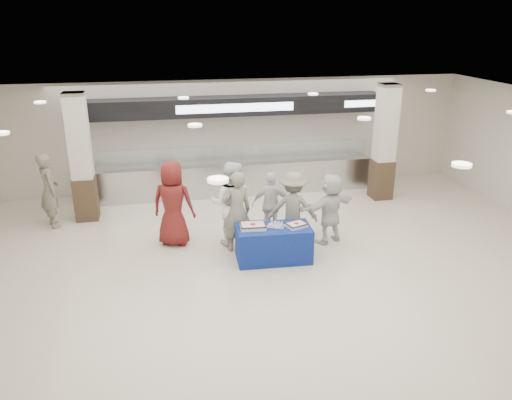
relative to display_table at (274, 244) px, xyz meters
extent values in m
plane|color=beige|center=(-0.12, -1.02, -0.38)|extent=(14.00, 14.00, 0.00)
cube|color=#B9BBC0|center=(-0.12, 4.38, 0.08)|extent=(8.00, 0.80, 0.90)
cube|color=#B9BBC0|center=(-0.12, 4.38, 0.55)|extent=(8.00, 0.85, 0.04)
cube|color=white|center=(-0.12, 4.08, 0.88)|extent=(7.60, 0.02, 0.50)
cube|color=black|center=(-0.12, 4.38, 2.17)|extent=(8.40, 0.70, 0.50)
cube|color=silver|center=(-0.12, 4.02, 2.17)|extent=(3.20, 0.03, 0.22)
cube|color=silver|center=(3.68, 4.02, 2.17)|extent=(1.40, 0.03, 0.18)
cube|color=#352518|center=(-4.12, 3.18, 0.18)|extent=(0.55, 0.55, 1.10)
cube|color=beige|center=(-4.12, 3.18, 1.78)|extent=(0.50, 0.50, 2.10)
cube|color=#352518|center=(3.88, 3.18, 0.18)|extent=(0.55, 0.55, 1.10)
cube|color=beige|center=(3.88, 3.18, 1.78)|extent=(0.50, 0.50, 2.10)
cube|color=navy|center=(0.00, 0.00, 0.00)|extent=(1.58, 0.85, 0.75)
cube|color=silver|center=(-0.44, 0.05, 0.42)|extent=(0.54, 0.44, 0.08)
cube|color=#422012|center=(-0.44, 0.05, 0.47)|extent=(0.54, 0.44, 0.02)
cylinder|color=#A91819|center=(-0.44, 0.05, 0.46)|extent=(0.12, 0.12, 0.01)
cube|color=silver|center=(0.47, -0.05, 0.41)|extent=(0.49, 0.43, 0.06)
cube|color=#422012|center=(0.47, -0.05, 0.45)|extent=(0.49, 0.43, 0.02)
cylinder|color=#A91819|center=(0.47, -0.05, 0.44)|extent=(0.11, 0.11, 0.01)
cube|color=silver|center=(0.05, 0.03, 0.38)|extent=(0.43, 0.38, 0.01)
imported|color=maroon|center=(-2.01, 1.23, 0.60)|extent=(1.11, 0.91, 1.95)
imported|color=slate|center=(-0.67, 0.64, 0.53)|extent=(0.72, 0.53, 1.81)
imported|color=white|center=(-0.75, 0.99, 0.59)|extent=(1.11, 0.97, 1.93)
imported|color=white|center=(0.24, 1.24, 0.40)|extent=(0.97, 0.56, 1.55)
imported|color=slate|center=(0.61, 0.71, 0.47)|extent=(1.24, 0.94, 1.70)
imported|color=silver|center=(1.46, 0.64, 0.44)|extent=(1.58, 1.01, 1.63)
imported|color=slate|center=(-4.90, 2.85, 0.56)|extent=(0.67, 0.80, 1.86)
camera|label=1|loc=(-2.25, -9.26, 4.51)|focal=35.00mm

